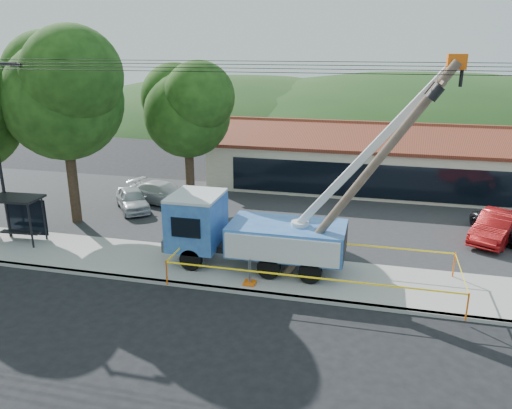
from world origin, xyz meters
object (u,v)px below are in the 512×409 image
at_px(utility_truck, 251,230).
at_px(leaning_pole, 372,168).
at_px(car_silver, 133,211).
at_px(bus_shelter, 19,208).
at_px(car_white, 164,205).
at_px(car_dark, 508,239).
at_px(car_red, 494,242).

bearing_deg(utility_truck, leaning_pole, -6.93).
height_order(utility_truck, leaning_pole, utility_truck).
distance_m(utility_truck, car_silver, 11.12).
relative_size(bus_shelter, car_white, 0.54).
bearing_deg(car_dark, leaning_pole, -161.37).
xyz_separation_m(car_silver, car_red, (20.51, -0.10, 0.00)).
xyz_separation_m(utility_truck, car_white, (-7.72, 7.74, -1.87)).
height_order(utility_truck, car_white, utility_truck).
distance_m(leaning_pole, car_silver, 16.47).
relative_size(car_white, car_dark, 1.08).
bearing_deg(car_silver, leaning_pole, -63.21).
xyz_separation_m(utility_truck, car_dark, (12.21, 6.62, -1.87)).
xyz_separation_m(bus_shelter, car_silver, (3.02, 6.10, -1.90)).
relative_size(car_silver, car_red, 0.87).
bearing_deg(leaning_pole, car_dark, 45.25).
relative_size(bus_shelter, car_dark, 0.58).
relative_size(utility_truck, car_red, 2.61).
bearing_deg(leaning_pole, car_red, 46.17).
height_order(car_silver, car_dark, car_silver).
bearing_deg(bus_shelter, utility_truck, -3.68).
bearing_deg(car_dark, car_silver, 154.66).
height_order(utility_truck, car_red, utility_truck).
xyz_separation_m(car_red, car_white, (-19.15, 1.70, 0.00)).
bearing_deg(car_red, car_silver, -154.80).
height_order(leaning_pole, car_silver, leaning_pole).
distance_m(bus_shelter, car_silver, 7.07).
distance_m(utility_truck, car_dark, 14.02).
xyz_separation_m(utility_truck, leaning_pole, (5.04, -0.61, 3.25)).
distance_m(car_silver, car_white, 2.09).
relative_size(utility_truck, car_white, 2.52).
distance_m(car_silver, car_dark, 21.29).
height_order(leaning_pole, car_white, leaning_pole).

